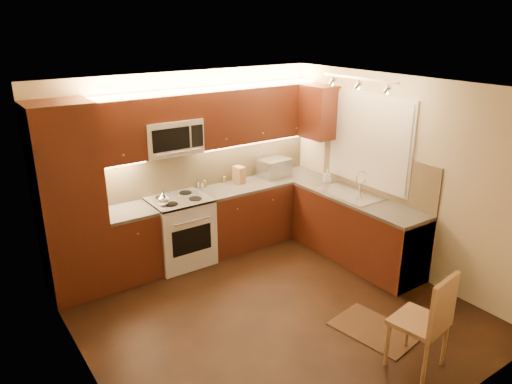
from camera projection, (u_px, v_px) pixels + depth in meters
floor at (273, 312)px, 5.51m from camera, size 4.00×4.00×0.01m
ceiling at (276, 89)px, 4.66m from camera, size 4.00×4.00×0.01m
wall_back at (187, 165)px, 6.63m from camera, size 4.00×0.01×2.50m
wall_front at (438, 293)px, 3.54m from camera, size 4.00×0.01×2.50m
wall_left at (80, 260)px, 4.02m from camera, size 0.01×4.00×2.50m
wall_right at (400, 176)px, 6.16m from camera, size 0.01×4.00×2.50m
pantry at (70, 203)px, 5.55m from camera, size 0.70×0.60×2.30m
base_cab_back_left at (130, 245)px, 6.15m from camera, size 0.62×0.60×0.86m
counter_back_left at (127, 212)px, 6.00m from camera, size 0.62×0.60×0.04m
base_cab_back_right at (261, 211)px, 7.24m from camera, size 1.92×0.60×0.86m
counter_back_right at (261, 182)px, 7.08m from camera, size 1.92×0.60×0.04m
base_cab_right at (356, 230)px, 6.58m from camera, size 0.60×2.00×0.86m
counter_right at (359, 199)px, 6.43m from camera, size 0.60×2.00×0.04m
dishwasher at (397, 249)px, 6.04m from camera, size 0.58×0.60×0.84m
backsplash_back at (209, 164)px, 6.83m from camera, size 3.30×0.02×0.60m
backsplash_right at (376, 172)px, 6.48m from camera, size 0.02×2.00×0.60m
upper_cab_back_left at (116, 131)px, 5.76m from camera, size 0.62×0.35×0.75m
upper_cab_back_right at (256, 113)px, 6.85m from camera, size 1.92×0.35×0.75m
upper_cab_bridge at (168, 107)px, 6.05m from camera, size 0.76×0.35×0.31m
upper_cab_right_corner at (318, 112)px, 6.94m from camera, size 0.35×0.50×0.75m
stove at (180, 231)px, 6.49m from camera, size 0.76×0.65×0.92m
microwave at (171, 137)px, 6.17m from camera, size 0.76×0.38×0.44m
window_frame at (369, 141)px, 6.46m from camera, size 0.03×1.44×1.24m
window_blinds at (368, 141)px, 6.45m from camera, size 0.02×1.36×1.16m
sink at (351, 189)px, 6.52m from camera, size 0.52×0.86×0.15m
faucet at (361, 181)px, 6.59m from camera, size 0.20×0.04×0.30m
track_light_bar at (359, 78)px, 5.82m from camera, size 0.04×1.20×0.03m
kettle at (163, 198)px, 6.07m from camera, size 0.18×0.18×0.19m
toaster_oven at (274, 168)px, 7.25m from camera, size 0.47×0.37×0.27m
knife_block at (239, 175)px, 6.96m from camera, size 0.13×0.19×0.24m
spice_jar_a at (199, 185)px, 6.76m from camera, size 0.05×0.05×0.10m
spice_jar_b at (205, 184)px, 6.79m from camera, size 0.05×0.05×0.10m
spice_jar_c at (203, 186)px, 6.71m from camera, size 0.05×0.05×0.10m
spice_jar_d at (224, 180)px, 6.99m from camera, size 0.05×0.05×0.09m
soap_bottle at (327, 176)px, 7.01m from camera, size 0.11×0.11×0.19m
rug at (374, 330)px, 5.18m from camera, size 0.70×0.94×0.01m
dining_chair at (419, 320)px, 4.50m from camera, size 0.52×0.52×1.01m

